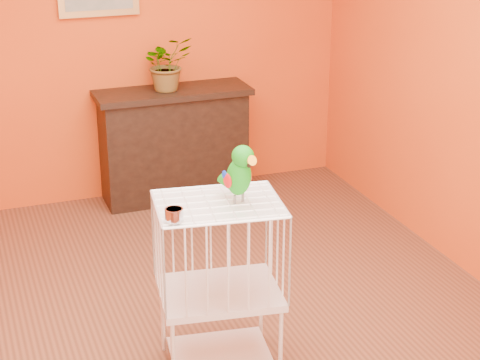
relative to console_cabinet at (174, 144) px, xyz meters
name	(u,v)px	position (x,y,z in m)	size (l,w,h in m)	color
ground	(188,331)	(-0.51, -2.03, -0.46)	(4.50, 4.50, 0.00)	brown
room_shell	(181,70)	(-0.51, -2.03, 1.12)	(4.50, 4.50, 4.50)	#D64B14
console_cabinet	(174,144)	(0.00, 0.00, 0.00)	(1.24, 0.45, 0.92)	black
potted_plant	(167,69)	(-0.04, 0.00, 0.63)	(0.39, 0.43, 0.33)	#26722D
birdcage	(219,284)	(-0.44, -2.43, 0.05)	(0.69, 0.57, 0.98)	silver
feed_cup	(174,215)	(-0.71, -2.57, 0.55)	(0.09, 0.09, 0.06)	silver
parrot	(239,173)	(-0.34, -2.46, 0.68)	(0.17, 0.29, 0.32)	#59544C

